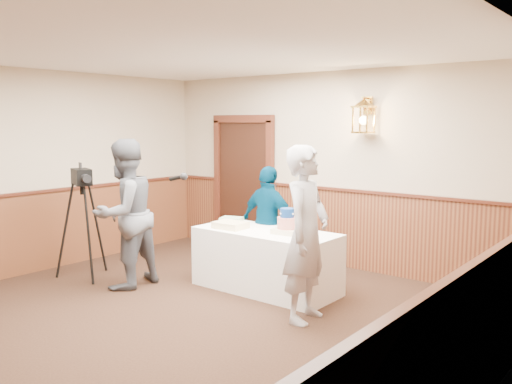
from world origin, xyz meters
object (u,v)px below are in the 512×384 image
(display_table, at_px, (266,260))
(sheet_cake_yellow, at_px, (230,225))
(assistant_p, at_px, (269,223))
(tv_camera_rig, at_px, (84,229))
(baker, at_px, (306,234))
(tiered_cake, at_px, (287,224))
(sheet_cake_green, at_px, (232,220))
(interviewer, at_px, (125,214))

(display_table, height_order, sheet_cake_yellow, sheet_cake_yellow)
(assistant_p, distance_m, tv_camera_rig, 2.47)
(assistant_p, relative_size, tv_camera_rig, 1.03)
(sheet_cake_yellow, bearing_deg, assistant_p, 73.57)
(baker, distance_m, tv_camera_rig, 3.24)
(assistant_p, bearing_deg, tiered_cake, 149.32)
(tiered_cake, xyz_separation_m, tv_camera_rig, (-2.53, -1.12, -0.21))
(baker, bearing_deg, assistant_p, 42.32)
(sheet_cake_green, relative_size, interviewer, 0.15)
(sheet_cake_yellow, relative_size, assistant_p, 0.26)
(sheet_cake_yellow, distance_m, baker, 1.46)
(tiered_cake, bearing_deg, baker, -41.68)
(display_table, bearing_deg, assistant_p, 123.55)
(tiered_cake, height_order, interviewer, interviewer)
(tiered_cake, distance_m, assistant_p, 0.70)
(display_table, distance_m, sheet_cake_green, 0.83)
(interviewer, distance_m, baker, 2.46)
(display_table, distance_m, tv_camera_rig, 2.50)
(tiered_cake, distance_m, sheet_cake_green, 1.02)
(sheet_cake_green, distance_m, tv_camera_rig, 1.98)
(tiered_cake, bearing_deg, sheet_cake_yellow, -165.99)
(sheet_cake_green, relative_size, baker, 0.15)
(display_table, height_order, baker, baker)
(baker, xyz_separation_m, assistant_p, (-1.23, 0.98, -0.17))
(tiered_cake, relative_size, assistant_p, 0.21)
(interviewer, distance_m, tv_camera_rig, 0.82)
(baker, xyz_separation_m, tv_camera_rig, (-3.19, -0.53, -0.26))
(tiered_cake, distance_m, tv_camera_rig, 2.77)
(display_table, relative_size, tiered_cake, 5.60)
(display_table, relative_size, interviewer, 0.96)
(sheet_cake_yellow, height_order, sheet_cake_green, sheet_cake_yellow)
(tv_camera_rig, bearing_deg, sheet_cake_yellow, 47.74)
(baker, height_order, assistant_p, baker)
(tiered_cake, distance_m, interviewer, 2.04)
(sheet_cake_green, height_order, baker, baker)
(sheet_cake_green, xyz_separation_m, baker, (1.66, -0.72, 0.14))
(tv_camera_rig, bearing_deg, baker, 29.58)
(assistant_p, bearing_deg, tv_camera_rig, 41.22)
(sheet_cake_green, height_order, interviewer, interviewer)
(tiered_cake, relative_size, baker, 0.17)
(interviewer, bearing_deg, assistant_p, 135.30)
(display_table, bearing_deg, sheet_cake_green, 166.90)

